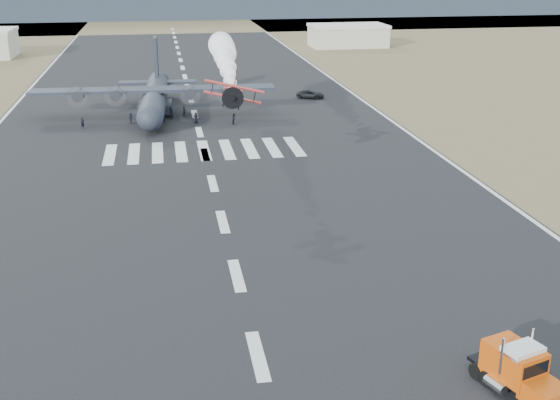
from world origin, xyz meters
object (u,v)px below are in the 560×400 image
object	(u,v)px
aerobatic_biplane	(233,93)
crew_c	(131,118)
crew_b	(171,114)
crew_g	(184,112)
transport_aircraft	(155,96)
support_vehicle	(311,94)
semi_truck	(519,371)
crew_a	(82,123)
hangar_right	(348,35)
crew_e	(196,118)
crew_h	(234,119)
crew_d	(156,121)
crew_f	(163,116)

from	to	relation	value
aerobatic_biplane	crew_c	distance (m)	36.48
crew_b	crew_g	size ratio (longest dim) A/B	1.05
transport_aircraft	support_vehicle	xyz separation A→B (m)	(27.10, 8.35, -2.13)
semi_truck	crew_a	xyz separation A→B (m)	(-31.06, 71.65, -0.73)
semi_truck	hangar_right	bearing A→B (deg)	60.85
hangar_right	crew_c	size ratio (longest dim) A/B	12.28
hangar_right	support_vehicle	distance (m)	72.88
crew_a	crew_e	distance (m)	16.59
support_vehicle	transport_aircraft	bearing A→B (deg)	133.50
crew_b	crew_h	world-z (taller)	crew_b
support_vehicle	crew_b	world-z (taller)	crew_b
aerobatic_biplane	crew_g	size ratio (longest dim) A/B	3.79
aerobatic_biplane	crew_d	size ratio (longest dim) A/B	3.97
semi_truck	crew_e	world-z (taller)	semi_truck
crew_e	crew_g	distance (m)	4.87
crew_g	transport_aircraft	bearing A→B (deg)	104.18
crew_a	crew_g	xyz separation A→B (m)	(15.01, 5.31, -0.01)
crew_a	crew_d	size ratio (longest dim) A/B	1.07
crew_d	semi_truck	bearing A→B (deg)	-168.54
crew_a	crew_h	world-z (taller)	crew_a
crew_e	aerobatic_biplane	bearing A→B (deg)	76.61
support_vehicle	crew_d	distance (m)	31.81
crew_b	crew_c	world-z (taller)	crew_b
aerobatic_biplane	crew_h	world-z (taller)	aerobatic_biplane
crew_f	crew_h	xyz separation A→B (m)	(10.56, -3.33, -0.09)
crew_g	crew_e	bearing A→B (deg)	-113.96
hangar_right	support_vehicle	xyz separation A→B (m)	(-25.03, -68.41, -2.33)
aerobatic_biplane	crew_a	world-z (taller)	aerobatic_biplane
crew_d	crew_e	world-z (taller)	crew_e
hangar_right	crew_h	distance (m)	95.15
transport_aircraft	crew_e	distance (m)	9.84
semi_truck	crew_b	bearing A→B (deg)	85.75
hangar_right	crew_e	size ratio (longest dim) A/B	12.58
crew_a	crew_g	world-z (taller)	crew_a
crew_b	crew_f	world-z (taller)	crew_f
crew_d	crew_h	bearing A→B (deg)	-98.92
crew_e	crew_h	xyz separation A→B (m)	(5.59, -1.77, 0.01)
hangar_right	transport_aircraft	distance (m)	92.79
crew_a	crew_g	size ratio (longest dim) A/B	1.02
hangar_right	transport_aircraft	bearing A→B (deg)	-124.18
crew_c	crew_g	distance (m)	8.82
aerobatic_biplane	crew_e	distance (m)	33.27
hangar_right	aerobatic_biplane	size ratio (longest dim) A/B	3.29
hangar_right	aerobatic_biplane	distance (m)	124.20
crew_e	semi_truck	bearing A→B (deg)	83.54
transport_aircraft	crew_a	distance (m)	13.53
aerobatic_biplane	crew_a	bearing A→B (deg)	125.06
transport_aircraft	crew_e	xyz separation A→B (m)	(6.02, -7.53, -2.00)
hangar_right	semi_truck	world-z (taller)	hangar_right
crew_g	support_vehicle	bearing A→B (deg)	-16.18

